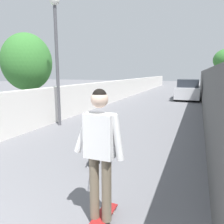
% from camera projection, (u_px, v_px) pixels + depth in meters
% --- Properties ---
extents(ground_plane, '(80.00, 80.00, 0.00)m').
position_uv_depth(ground_plane, '(155.00, 104.00, 14.50)').
color(ground_plane, slate).
extents(wall_left, '(48.00, 0.30, 1.46)m').
position_uv_depth(wall_left, '(101.00, 94.00, 13.61)').
color(wall_left, silver).
rests_on(wall_left, ground).
extents(fence_right, '(48.00, 0.30, 2.20)m').
position_uv_depth(fence_right, '(207.00, 91.00, 11.40)').
color(fence_right, '#4C4C4C').
rests_on(fence_right, ground).
extents(tree_left_near, '(2.17, 2.17, 3.74)m').
position_uv_depth(tree_left_near, '(27.00, 63.00, 9.72)').
color(tree_left_near, brown).
rests_on(tree_left_near, ground).
extents(lamp_post, '(0.36, 0.36, 4.78)m').
position_uv_depth(lamp_post, '(56.00, 40.00, 8.18)').
color(lamp_post, '#4C4C51').
rests_on(lamp_post, ground).
extents(skateboard, '(0.80, 0.21, 0.08)m').
position_uv_depth(skateboard, '(101.00, 219.00, 3.04)').
color(skateboard, maroon).
rests_on(skateboard, ground).
extents(person_skateboarder, '(0.23, 0.71, 1.78)m').
position_uv_depth(person_skateboarder, '(100.00, 145.00, 2.85)').
color(person_skateboarder, '#726651').
rests_on(person_skateboarder, skateboard).
extents(dog, '(2.07, 1.06, 1.06)m').
position_uv_depth(dog, '(95.00, 153.00, 4.95)').
color(dog, black).
rests_on(dog, ground).
extents(car_near, '(3.95, 1.80, 1.54)m').
position_uv_depth(car_near, '(188.00, 90.00, 16.91)').
color(car_near, silver).
rests_on(car_near, ground).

